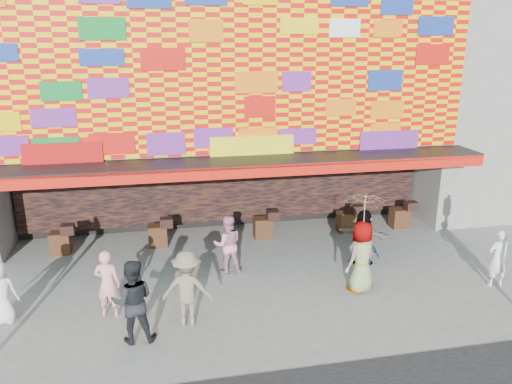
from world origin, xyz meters
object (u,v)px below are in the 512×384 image
ped_a (0,292)px  parasol (365,213)px  ped_d (187,288)px  ped_f (363,237)px  ped_i (228,244)px  ped_b (107,284)px  ped_h (498,258)px  ped_c (133,301)px  ped_g (362,257)px  ped_e (364,259)px

ped_a → parasol: (8.90, -0.20, 1.42)m
ped_d → ped_f: size_ratio=1.09×
ped_i → parasol: (3.29, -1.83, 1.35)m
ped_d → ped_b: bearing=-9.4°
ped_h → ped_f: bearing=-34.7°
ped_c → ped_i: 3.94m
ped_b → ped_c: (0.64, -1.20, 0.11)m
ped_b → ped_f: size_ratio=1.01×
ped_g → ped_i: 3.77m
ped_d → ped_f: bearing=-143.5°
ped_h → ped_i: (-7.02, 2.31, 0.04)m
ped_d → ped_i: size_ratio=1.08×
ped_f → ped_c: bearing=60.2°
ped_f → ped_d: bearing=60.8°
ped_f → ped_i: 4.03m
ped_h → ped_c: bearing=4.3°
ped_c → ped_i: size_ratio=1.13×
ped_a → ped_f: (9.63, 1.40, 0.06)m
ped_a → parasol: parasol is taller
ped_e → ped_g: ped_g is taller
ped_c → ped_e: bearing=-164.5°
ped_f → parasol: 2.22m
ped_g → ped_i: size_ratio=1.14×
ped_a → ped_c: 3.38m
ped_a → ped_e: bearing=-175.7°
ped_d → ped_h: ped_d is taller
ped_f → ped_g: (-0.73, -1.60, 0.13)m
ped_f → ped_g: 1.76m
ped_g → ped_d: bearing=-19.0°
ped_d → parasol: parasol is taller
ped_i → parasol: 4.00m
ped_f → ped_h: ped_f is taller
ped_a → ped_b: ped_b is taller
ped_a → ped_d: (4.29, -0.94, 0.14)m
ped_d → ped_h: (8.34, 0.26, -0.10)m
ped_g → ped_i: ped_g is taller
ped_b → ped_d: bearing=171.3°
ped_i → ped_a: bearing=17.4°
parasol → ped_b: bearing=179.9°
ped_a → ped_d: bearing=171.4°
ped_h → ped_i: bearing=-18.2°
ped_d → ped_i: (1.32, 2.57, -0.07)m
ped_i → ped_b: bearing=31.0°
ped_e → ped_g: 0.41m
ped_c → ped_g: (5.83, 1.19, 0.01)m
ped_e → ped_f: ped_f is taller
ped_d → ped_i: ped_d is taller
ped_e → ped_f: (0.53, 1.30, 0.07)m
ped_b → ped_f: 7.37m
ped_e → ped_i: ped_i is taller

